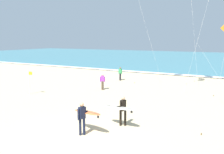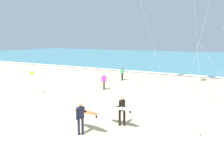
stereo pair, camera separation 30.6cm
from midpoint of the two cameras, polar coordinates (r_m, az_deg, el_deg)
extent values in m
plane|color=#D1BA8E|center=(12.16, -8.61, -14.60)|extent=(160.00, 160.00, 0.00)
cube|color=teal|center=(62.60, 23.64, 3.89)|extent=(160.00, 60.00, 0.08)
cube|color=white|center=(33.42, 17.65, 0.42)|extent=(160.00, 1.32, 0.01)
cylinder|color=black|center=(13.75, 2.47, -9.69)|extent=(0.13, 0.13, 0.88)
cylinder|color=black|center=(13.76, 3.57, -9.69)|extent=(0.13, 0.13, 0.88)
cube|color=black|center=(13.53, 3.05, -6.72)|extent=(0.25, 0.37, 0.60)
cube|color=white|center=(13.58, 2.69, -6.49)|extent=(0.04, 0.20, 0.32)
sphere|color=tan|center=(13.42, 3.06, -5.00)|extent=(0.21, 0.21, 0.21)
cylinder|color=black|center=(13.32, 2.46, -6.48)|extent=(0.09, 0.09, 0.26)
cylinder|color=black|center=(13.32, 2.02, -7.06)|extent=(0.26, 0.12, 0.14)
cylinder|color=black|center=(13.72, 3.62, -6.68)|extent=(0.09, 0.09, 0.56)
ellipsoid|color=white|center=(13.27, 2.12, -7.31)|extent=(2.00, 0.87, 0.16)
cube|color=#333333|center=(13.26, 2.12, -7.15)|extent=(1.68, 0.29, 0.08)
cube|color=#262628|center=(12.84, 5.04, -8.23)|extent=(0.12, 0.03, 0.14)
cylinder|color=black|center=(12.58, -7.18, -11.58)|extent=(0.13, 0.13, 0.88)
cylinder|color=black|center=(12.59, -6.27, -11.54)|extent=(0.13, 0.13, 0.88)
cube|color=black|center=(12.34, -6.79, -8.34)|extent=(0.27, 0.38, 0.60)
cube|color=red|center=(12.41, -7.11, -8.06)|extent=(0.06, 0.20, 0.32)
sphere|color=#A87A59|center=(12.22, -6.83, -6.46)|extent=(0.21, 0.21, 0.21)
cylinder|color=black|center=(12.22, -7.63, -8.74)|extent=(0.09, 0.09, 0.56)
cylinder|color=black|center=(12.45, -5.98, -7.64)|extent=(0.09, 0.09, 0.26)
cylinder|color=black|center=(12.59, -5.83, -8.07)|extent=(0.26, 0.14, 0.14)
ellipsoid|color=orange|center=(12.58, -5.51, -8.27)|extent=(1.97, 0.94, 0.17)
cube|color=#333333|center=(12.57, -5.51, -8.11)|extent=(1.63, 0.41, 0.10)
cube|color=#262628|center=(12.04, -2.98, -9.40)|extent=(0.12, 0.04, 0.14)
cylinder|color=silver|center=(26.33, 9.62, 9.00)|extent=(2.68, 1.31, 9.58)
cylinder|color=brown|center=(26.67, 6.17, -1.37)|extent=(0.06, 0.06, 0.10)
cylinder|color=silver|center=(21.81, 21.32, 11.69)|extent=(2.48, 0.27, 11.97)
cylinder|color=brown|center=(22.26, 23.63, -4.18)|extent=(0.06, 0.06, 0.10)
cylinder|color=silver|center=(28.34, 22.88, 3.13)|extent=(3.03, 0.57, 4.37)
cylinder|color=brown|center=(29.12, 19.74, -0.98)|extent=(0.06, 0.06, 0.10)
cylinder|color=silver|center=(26.23, 19.73, 8.59)|extent=(1.36, 0.79, 9.56)
cylinder|color=brown|center=(27.17, 17.94, -1.57)|extent=(0.06, 0.06, 0.10)
cylinder|color=brown|center=(13.35, 20.82, -12.67)|extent=(0.06, 0.06, 0.10)
cylinder|color=black|center=(28.29, 2.76, 0.03)|extent=(0.22, 0.22, 0.84)
cube|color=#339351|center=(28.19, 2.77, 1.41)|extent=(0.34, 0.22, 0.54)
sphere|color=brown|center=(28.14, 2.77, 2.18)|extent=(0.20, 0.20, 0.20)
cylinder|color=#339351|center=(28.08, 3.11, 1.18)|extent=(0.08, 0.08, 0.50)
cylinder|color=#339351|center=(28.32, 2.42, 1.25)|extent=(0.08, 0.08, 0.50)
cylinder|color=#4C3D2D|center=(23.09, -1.54, -2.02)|extent=(0.22, 0.22, 0.84)
cube|color=purple|center=(22.97, -1.54, -0.33)|extent=(0.37, 0.30, 0.54)
sphere|color=beige|center=(22.91, -1.55, 0.61)|extent=(0.20, 0.20, 0.20)
cylinder|color=purple|center=(23.00, -2.06, -0.57)|extent=(0.08, 0.08, 0.50)
cylinder|color=purple|center=(22.97, -1.02, -0.58)|extent=(0.08, 0.08, 0.50)
cylinder|color=silver|center=(22.31, -18.32, -1.23)|extent=(0.05, 0.05, 2.10)
cube|color=yellow|center=(22.02, -18.05, 0.89)|extent=(0.40, 0.02, 0.28)
camera|label=1|loc=(0.15, -89.45, 0.09)|focal=38.60mm
camera|label=2|loc=(0.15, 90.55, -0.09)|focal=38.60mm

